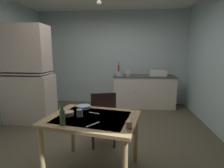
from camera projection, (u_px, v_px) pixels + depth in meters
ground_plane at (101, 133)px, 3.37m from camera, size 5.32×5.32×0.00m
wall_back at (112, 58)px, 5.26m from camera, size 4.42×0.10×2.69m
hutch_cabinet at (28, 78)px, 3.80m from camera, size 1.00×0.58×2.08m
counter_cabinet at (144, 91)px, 4.96m from camera, size 1.69×0.64×0.89m
sink_basin at (158, 73)px, 4.84m from camera, size 0.44×0.34×0.15m
hand_pump at (119, 69)px, 4.97m from camera, size 0.05×0.27×0.39m
mixing_bowl_counter at (119, 74)px, 4.90m from camera, size 0.25×0.25×0.10m
stoneware_crock at (128, 73)px, 4.88m from camera, size 0.14×0.14×0.13m
dining_table at (93, 124)px, 2.18m from camera, size 1.23×1.01×0.74m
chair_far_side at (103, 117)px, 2.84m from camera, size 0.48×0.48×0.92m
serving_bowl_wide at (84, 107)px, 2.50m from camera, size 0.19×0.19×0.04m
soup_bowl_small at (68, 114)px, 2.21m from camera, size 0.14×0.14×0.05m
teacup_mint at (80, 113)px, 2.17m from camera, size 0.07×0.07×0.09m
mug_dark at (129, 125)px, 1.84m from camera, size 0.06×0.06×0.07m
glass_bottle at (62, 117)px, 1.91m from camera, size 0.06×0.06×0.24m
table_knife at (93, 124)px, 1.93m from camera, size 0.13×0.16×0.00m
teaspoon_near_bowl at (94, 113)px, 2.29m from camera, size 0.15×0.07×0.00m
teaspoon_by_cup at (129, 120)px, 2.07m from camera, size 0.09×0.14×0.00m
pendant_bulb at (99, 3)px, 3.12m from camera, size 0.08×0.08×0.08m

